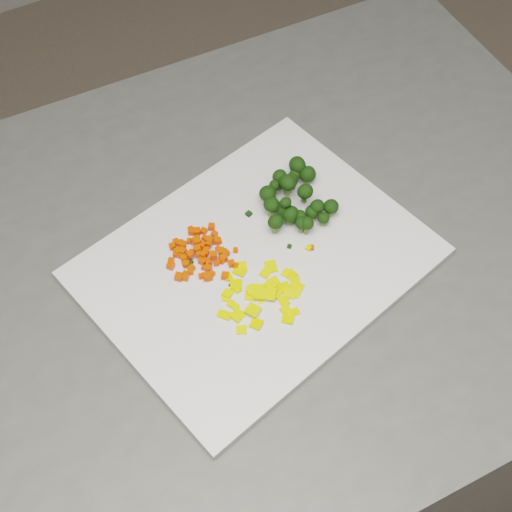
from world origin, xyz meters
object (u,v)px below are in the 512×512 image
counter_block (241,394)px  cutting_board (256,263)px  carrot_pile (203,250)px  broccoli_pile (294,194)px  pepper_pile (261,294)px

counter_block → cutting_board: (0.02, -0.03, 0.46)m
carrot_pile → broccoli_pile: (0.14, 0.01, 0.01)m
broccoli_pile → counter_block: bearing=-165.4°
carrot_pile → broccoli_pile: bearing=5.7°
cutting_board → broccoli_pile: (0.09, 0.05, 0.03)m
carrot_pile → pepper_pile: size_ratio=0.86×
pepper_pile → broccoli_pile: bearing=44.4°
cutting_board → pepper_pile: 0.06m
counter_block → cutting_board: size_ratio=2.64×
counter_block → broccoli_pile: broccoli_pile is taller
counter_block → carrot_pile: (-0.04, 0.01, 0.47)m
broccoli_pile → carrot_pile: bearing=-174.3°
cutting_board → carrot_pile: 0.07m
cutting_board → carrot_pile: bearing=145.4°
carrot_pile → pepper_pile: 0.10m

